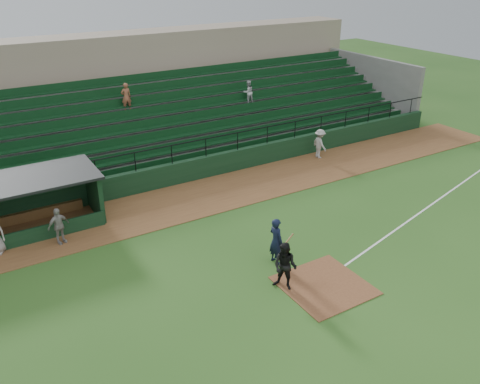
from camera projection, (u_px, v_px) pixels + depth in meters
ground at (307, 272)px, 18.98m from camera, size 90.00×90.00×0.00m
warning_track at (210, 195)px, 25.15m from camera, size 40.00×4.00×0.03m
home_plate_dirt at (324, 285)px, 18.20m from camera, size 3.00×3.00×0.03m
foul_line at (423, 210)px, 23.65m from camera, size 17.49×4.44×0.01m
stadium_structure at (145, 112)px, 30.71m from camera, size 38.00×13.08×6.40m
batter_at_plate at (276, 241)px, 19.21m from camera, size 1.05×0.74×1.95m
umpire at (285, 267)px, 17.68m from camera, size 1.08×1.14×1.87m
runner at (320, 144)px, 29.50m from camera, size 0.75×1.19×1.77m
dugout_player_a at (59, 226)px, 20.56m from camera, size 1.02×0.68×1.62m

